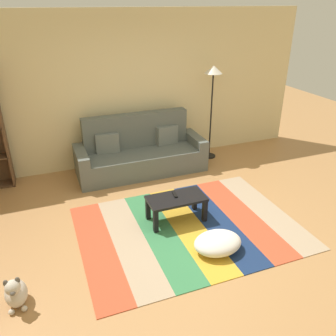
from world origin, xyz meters
The scene contains 9 objects.
ground_plane centered at (0.00, 0.00, 0.00)m, with size 14.00×14.00×0.00m, color #B27F4C.
back_wall centered at (0.00, 2.55, 1.35)m, with size 6.80×0.10×2.70m, color beige.
rug centered at (0.10, 0.07, 0.01)m, with size 2.91×2.12×0.01m.
couch centered at (0.02, 2.02, 0.34)m, with size 2.26×0.80×1.00m.
coffee_table centered at (0.01, 0.31, 0.30)m, with size 0.80×0.41×0.36m.
pouf centered at (0.23, -0.50, 0.12)m, with size 0.60×0.46×0.23m, color white.
dog centered at (-2.06, -0.51, 0.16)m, with size 0.22×0.35×0.40m.
standing_lamp centered at (1.46, 2.13, 1.47)m, with size 0.32×0.32×1.76m.
tv_remote centered at (0.02, 0.37, 0.38)m, with size 0.04×0.15×0.02m, color black.
Camera 1 is at (-1.56, -3.47, 2.80)m, focal length 37.13 mm.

